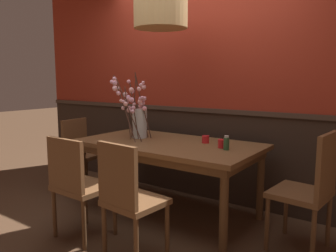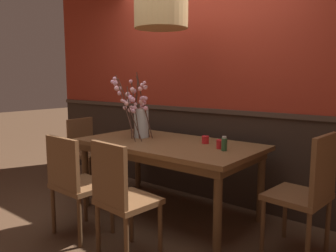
{
  "view_description": "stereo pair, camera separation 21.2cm",
  "coord_description": "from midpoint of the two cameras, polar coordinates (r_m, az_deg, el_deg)",
  "views": [
    {
      "loc": [
        1.93,
        -2.72,
        1.39
      ],
      "look_at": [
        0.0,
        0.0,
        0.92
      ],
      "focal_mm": 35.77,
      "sensor_mm": 36.0,
      "label": 1
    },
    {
      "loc": [
        2.09,
        -2.59,
        1.39
      ],
      "look_at": [
        0.0,
        0.0,
        0.92
      ],
      "focal_mm": 35.77,
      "sensor_mm": 36.0,
      "label": 2
    }
  ],
  "objects": [
    {
      "name": "ground_plane",
      "position": [
        3.61,
        -1.74,
        -14.6
      ],
      "size": [
        24.0,
        24.0,
        0.0
      ],
      "primitive_type": "plane",
      "color": "#4C3321"
    },
    {
      "name": "back_wall",
      "position": [
        3.9,
        4.32,
        7.37
      ],
      "size": [
        5.26,
        0.14,
        2.7
      ],
      "color": "#2D2119",
      "rests_on": "ground"
    },
    {
      "name": "dining_table",
      "position": [
        3.4,
        -1.79,
        -4.09
      ],
      "size": [
        1.84,
        1.0,
        0.75
      ],
      "color": "brown",
      "rests_on": "ground"
    },
    {
      "name": "chair_near_side_left",
      "position": [
        3.03,
        -17.24,
        -9.11
      ],
      "size": [
        0.47,
        0.42,
        0.9
      ],
      "color": "brown",
      "rests_on": "ground"
    },
    {
      "name": "chair_near_side_right",
      "position": [
        2.57,
        -9.16,
        -11.72
      ],
      "size": [
        0.44,
        0.43,
        0.93
      ],
      "color": "brown",
      "rests_on": "ground"
    },
    {
      "name": "chair_far_side_right",
      "position": [
        4.08,
        8.64,
        -4.34
      ],
      "size": [
        0.46,
        0.41,
        0.9
      ],
      "color": "brown",
      "rests_on": "ground"
    },
    {
      "name": "chair_far_side_left",
      "position": [
        4.35,
        2.26,
        -3.43
      ],
      "size": [
        0.46,
        0.44,
        0.94
      ],
      "color": "brown",
      "rests_on": "ground"
    },
    {
      "name": "chair_head_east_end",
      "position": [
        2.87,
        21.16,
        -9.52
      ],
      "size": [
        0.46,
        0.49,
        0.98
      ],
      "color": "brown",
      "rests_on": "ground"
    },
    {
      "name": "chair_head_west_end",
      "position": [
        4.33,
        -15.89,
        -4.0
      ],
      "size": [
        0.43,
        0.45,
        0.89
      ],
      "color": "brown",
      "rests_on": "ground"
    },
    {
      "name": "vase_with_blossoms",
      "position": [
        3.61,
        -6.99,
        1.58
      ],
      "size": [
        0.4,
        0.49,
        0.7
      ],
      "color": "silver",
      "rests_on": "dining_table"
    },
    {
      "name": "candle_holder_nearer_center",
      "position": [
        3.12,
        7.19,
        -2.98
      ],
      "size": [
        0.07,
        0.07,
        0.08
      ],
      "color": "red",
      "rests_on": "dining_table"
    },
    {
      "name": "candle_holder_nearer_edge",
      "position": [
        3.34,
        4.61,
        -2.26
      ],
      "size": [
        0.08,
        0.08,
        0.08
      ],
      "color": "red",
      "rests_on": "dining_table"
    },
    {
      "name": "condiment_bottle",
      "position": [
        3.03,
        7.95,
        -2.93
      ],
      "size": [
        0.05,
        0.05,
        0.13
      ],
      "color": "#2D5633",
      "rests_on": "dining_table"
    },
    {
      "name": "pendant_lamp",
      "position": [
        3.46,
        -3.11,
        18.56
      ],
      "size": [
        0.53,
        0.53,
        0.82
      ],
      "color": "tan"
    }
  ]
}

